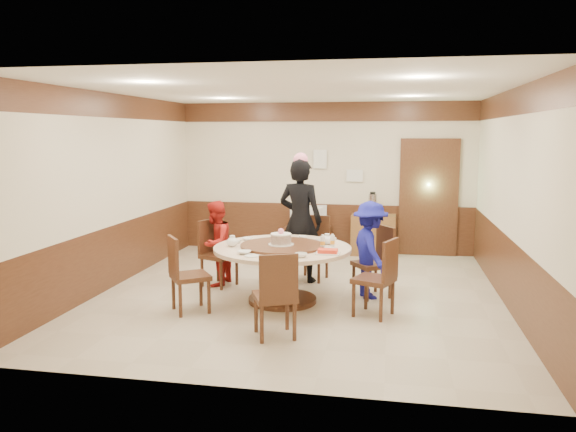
% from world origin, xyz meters
% --- Properties ---
extents(room, '(6.00, 6.04, 2.84)m').
position_xyz_m(room, '(0.01, 0.01, 1.08)').
color(room, beige).
rests_on(room, ground).
extents(banquet_table, '(1.81, 1.81, 0.78)m').
position_xyz_m(banquet_table, '(-0.16, -0.41, 0.53)').
color(banquet_table, '#482716').
rests_on(banquet_table, ground).
extents(chair_0, '(0.61, 0.61, 0.97)m').
position_xyz_m(chair_0, '(1.02, 0.08, 0.30)').
color(chair_0, '#482716').
rests_on(chair_0, ground).
extents(chair_1, '(0.53, 0.53, 0.97)m').
position_xyz_m(chair_1, '(0.07, 0.84, 0.30)').
color(chair_1, '#482716').
rests_on(chair_1, ground).
extents(chair_2, '(0.58, 0.57, 0.97)m').
position_xyz_m(chair_2, '(-1.25, 0.23, 0.30)').
color(chair_2, '#482716').
rests_on(chair_2, ground).
extents(chair_3, '(0.62, 0.61, 0.97)m').
position_xyz_m(chair_3, '(-1.23, -1.03, 0.30)').
color(chair_3, '#482716').
rests_on(chair_3, ground).
extents(chair_4, '(0.58, 0.58, 0.97)m').
position_xyz_m(chair_4, '(0.02, -1.71, 0.30)').
color(chair_4, '#482716').
rests_on(chair_4, ground).
extents(chair_5, '(0.58, 0.57, 0.97)m').
position_xyz_m(chair_5, '(1.07, -0.77, 0.30)').
color(chair_5, '#482716').
rests_on(chair_5, ground).
extents(person_standing, '(0.77, 0.60, 1.86)m').
position_xyz_m(person_standing, '(-0.10, 0.72, 0.93)').
color(person_standing, black).
rests_on(person_standing, ground).
extents(person_red, '(0.53, 0.65, 1.25)m').
position_xyz_m(person_red, '(-1.29, 0.24, 0.63)').
color(person_red, red).
rests_on(person_red, ground).
extents(person_blue, '(0.78, 0.98, 1.32)m').
position_xyz_m(person_blue, '(0.97, 0.02, 0.66)').
color(person_blue, navy).
rests_on(person_blue, ground).
extents(birthday_cake, '(0.34, 0.34, 0.22)m').
position_xyz_m(birthday_cake, '(-0.17, -0.44, 0.86)').
color(birthday_cake, white).
rests_on(birthday_cake, banquet_table).
extents(teapot_left, '(0.17, 0.15, 0.13)m').
position_xyz_m(teapot_left, '(-0.81, -0.51, 0.81)').
color(teapot_left, white).
rests_on(teapot_left, banquet_table).
extents(teapot_right, '(0.17, 0.15, 0.13)m').
position_xyz_m(teapot_right, '(0.40, -0.14, 0.81)').
color(teapot_right, white).
rests_on(teapot_right, banquet_table).
extents(bowl_0, '(0.14, 0.14, 0.03)m').
position_xyz_m(bowl_0, '(-0.73, -0.05, 0.77)').
color(bowl_0, white).
rests_on(bowl_0, banquet_table).
extents(bowl_1, '(0.15, 0.15, 0.05)m').
position_xyz_m(bowl_1, '(0.18, -0.98, 0.77)').
color(bowl_1, white).
rests_on(bowl_1, banquet_table).
extents(bowl_2, '(0.17, 0.17, 0.04)m').
position_xyz_m(bowl_2, '(-0.53, -0.94, 0.77)').
color(bowl_2, white).
rests_on(bowl_2, banquet_table).
extents(bowl_3, '(0.14, 0.14, 0.05)m').
position_xyz_m(bowl_3, '(0.49, -0.58, 0.77)').
color(bowl_3, white).
rests_on(bowl_3, banquet_table).
extents(bowl_4, '(0.13, 0.13, 0.03)m').
position_xyz_m(bowl_4, '(-0.82, -0.29, 0.77)').
color(bowl_4, white).
rests_on(bowl_4, banquet_table).
extents(bowl_5, '(0.13, 0.13, 0.04)m').
position_xyz_m(bowl_5, '(0.02, 0.21, 0.77)').
color(bowl_5, white).
rests_on(bowl_5, banquet_table).
extents(saucer_near, '(0.18, 0.18, 0.01)m').
position_xyz_m(saucer_near, '(-0.41, -1.06, 0.76)').
color(saucer_near, white).
rests_on(saucer_near, banquet_table).
extents(saucer_far, '(0.18, 0.18, 0.01)m').
position_xyz_m(saucer_far, '(0.29, 0.09, 0.76)').
color(saucer_far, white).
rests_on(saucer_far, banquet_table).
extents(shrimp_platter, '(0.30, 0.20, 0.06)m').
position_xyz_m(shrimp_platter, '(0.48, -0.76, 0.78)').
color(shrimp_platter, white).
rests_on(shrimp_platter, banquet_table).
extents(bottle_0, '(0.06, 0.06, 0.16)m').
position_xyz_m(bottle_0, '(0.38, -0.41, 0.83)').
color(bottle_0, silver).
rests_on(bottle_0, banquet_table).
extents(bottle_1, '(0.06, 0.06, 0.16)m').
position_xyz_m(bottle_1, '(0.50, -0.34, 0.83)').
color(bottle_1, silver).
rests_on(bottle_1, banquet_table).
extents(tv_stand, '(0.85, 0.45, 0.50)m').
position_xyz_m(tv_stand, '(-0.29, 2.75, 0.25)').
color(tv_stand, '#482716').
rests_on(tv_stand, ground).
extents(television, '(0.70, 0.17, 0.40)m').
position_xyz_m(television, '(-0.29, 2.75, 0.70)').
color(television, gray).
rests_on(television, tv_stand).
extents(side_cabinet, '(0.80, 0.40, 0.75)m').
position_xyz_m(side_cabinet, '(0.92, 2.78, 0.38)').
color(side_cabinet, brown).
rests_on(side_cabinet, ground).
extents(thermos, '(0.15, 0.15, 0.38)m').
position_xyz_m(thermos, '(0.90, 2.78, 0.94)').
color(thermos, silver).
rests_on(thermos, side_cabinet).
extents(notice_left, '(0.25, 0.00, 0.35)m').
position_xyz_m(notice_left, '(-0.10, 2.96, 1.75)').
color(notice_left, white).
rests_on(notice_left, room).
extents(notice_right, '(0.30, 0.00, 0.22)m').
position_xyz_m(notice_right, '(0.55, 2.96, 1.45)').
color(notice_right, white).
rests_on(notice_right, room).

